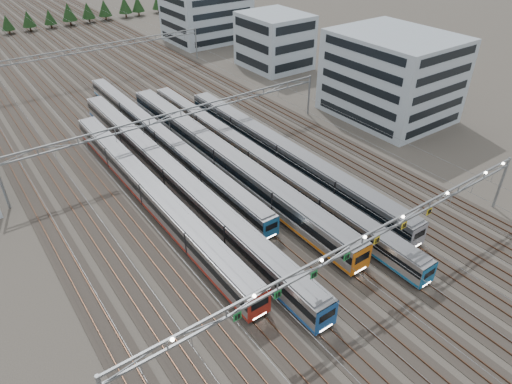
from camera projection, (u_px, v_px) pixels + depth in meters
ground at (354, 290)px, 51.37m from camera, size 400.00×400.00×0.00m
track_bed at (74, 58)px, 118.29m from camera, size 54.00×260.00×5.42m
train_a at (150, 192)px, 64.27m from camera, size 2.94×52.59×3.83m
train_b at (173, 177)px, 67.77m from camera, size 2.92×66.75×3.80m
train_c at (162, 138)px, 78.88m from camera, size 2.54×62.76×3.30m
train_d at (222, 158)px, 72.35m from camera, size 3.12×59.86×4.07m
train_e at (255, 158)px, 73.01m from camera, size 2.55×66.45×3.31m
train_f at (283, 153)px, 73.96m from camera, size 2.90×53.48×3.78m
gantry_near at (363, 243)px, 47.36m from camera, size 56.36×0.61×8.08m
gantry_mid at (181, 118)px, 74.94m from camera, size 56.36×0.36×8.00m
gantry_far at (90, 53)px, 105.43m from camera, size 56.36×0.36×8.00m
depot_bldg_south at (391, 76)px, 87.49m from camera, size 18.00×22.00×15.94m
depot_bldg_mid at (274, 41)px, 113.65m from camera, size 14.00×16.00×12.98m
depot_bldg_north at (206, 15)px, 134.31m from camera, size 22.00×18.00×14.15m
treeline at (49, 15)px, 147.54m from camera, size 106.40×5.60×7.02m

